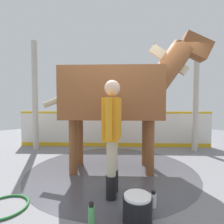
% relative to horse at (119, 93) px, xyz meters
% --- Properties ---
extents(ground_plane, '(16.00, 16.00, 0.02)m').
position_rel_horse_xyz_m(ground_plane, '(-0.22, 0.34, -1.56)').
color(ground_plane, gray).
extents(wet_patch, '(3.34, 3.34, 0.00)m').
position_rel_horse_xyz_m(wet_patch, '(0.10, 0.09, -1.55)').
color(wet_patch, '#4C4C54').
rests_on(wet_patch, ground).
extents(barrier_wall, '(4.46, 4.08, 1.11)m').
position_rel_horse_xyz_m(barrier_wall, '(1.41, -1.35, -1.04)').
color(barrier_wall, silver).
rests_on(barrier_wall, ground).
extents(roof_post_near, '(0.16, 0.16, 3.15)m').
position_rel_horse_xyz_m(roof_post_near, '(-0.59, -2.57, 0.02)').
color(roof_post_near, '#B7B2A8').
rests_on(roof_post_near, ground).
extents(roof_post_far, '(0.16, 0.16, 3.15)m').
position_rel_horse_xyz_m(roof_post_far, '(2.81, 0.54, 0.02)').
color(roof_post_far, '#B7B2A8').
rests_on(roof_post_far, ground).
extents(horse, '(2.61, 2.42, 2.73)m').
position_rel_horse_xyz_m(horse, '(0.00, 0.00, 0.00)').
color(horse, brown).
rests_on(horse, ground).
extents(handler, '(0.46, 0.56, 1.68)m').
position_rel_horse_xyz_m(handler, '(-0.63, 0.81, -0.59)').
color(handler, black).
rests_on(handler, ground).
extents(wash_bucket, '(0.33, 0.33, 0.31)m').
position_rel_horse_xyz_m(wash_bucket, '(-1.24, 1.03, -1.40)').
color(wash_bucket, black).
rests_on(wash_bucket, ground).
extents(bottle_shampoo, '(0.08, 0.08, 0.21)m').
position_rel_horse_xyz_m(bottle_shampoo, '(-1.22, 0.66, -1.45)').
color(bottle_shampoo, white).
rests_on(bottle_shampoo, ground).
extents(bottle_spray, '(0.07, 0.07, 0.26)m').
position_rel_horse_xyz_m(bottle_spray, '(-0.92, 1.44, -1.43)').
color(bottle_spray, '#4CA559').
rests_on(bottle_spray, ground).
extents(hose_coil, '(0.59, 0.59, 0.03)m').
position_rel_horse_xyz_m(hose_coil, '(0.13, 2.02, -1.53)').
color(hose_coil, '#267233').
rests_on(hose_coil, ground).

